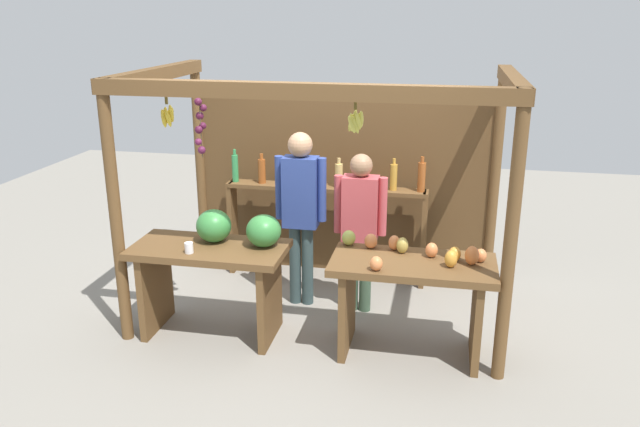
# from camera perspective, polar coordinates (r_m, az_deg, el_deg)

# --- Properties ---
(ground_plane) EXTENTS (12.00, 12.00, 0.00)m
(ground_plane) POSITION_cam_1_polar(r_m,az_deg,el_deg) (6.11, 0.34, -8.39)
(ground_plane) COLOR gray
(ground_plane) RESTS_ON ground
(market_stall) EXTENTS (3.22, 1.95, 2.21)m
(market_stall) POSITION_cam_1_polar(r_m,az_deg,el_deg) (6.05, 1.09, 4.42)
(market_stall) COLOR brown
(market_stall) RESTS_ON ground
(fruit_counter_left) EXTENTS (1.30, 0.64, 1.10)m
(fruit_counter_left) POSITION_cam_1_polar(r_m,az_deg,el_deg) (5.44, -9.11, -3.99)
(fruit_counter_left) COLOR brown
(fruit_counter_left) RESTS_ON ground
(fruit_counter_right) EXTENTS (1.30, 0.65, 0.97)m
(fruit_counter_right) POSITION_cam_1_polar(r_m,az_deg,el_deg) (5.14, 8.32, -6.35)
(fruit_counter_right) COLOR brown
(fruit_counter_right) RESTS_ON ground
(bottle_shelf_unit) EXTENTS (2.07, 0.22, 1.35)m
(bottle_shelf_unit) POSITION_cam_1_polar(r_m,az_deg,el_deg) (6.45, 0.58, 0.92)
(bottle_shelf_unit) COLOR brown
(bottle_shelf_unit) RESTS_ON ground
(vendor_man) EXTENTS (0.48, 0.23, 1.67)m
(vendor_man) POSITION_cam_1_polar(r_m,az_deg,el_deg) (5.83, -1.75, 0.94)
(vendor_man) COLOR #344748
(vendor_man) RESTS_ON ground
(vendor_woman) EXTENTS (0.48, 0.20, 1.50)m
(vendor_woman) POSITION_cam_1_polar(r_m,az_deg,el_deg) (5.72, 3.64, -0.59)
(vendor_woman) COLOR #3F5841
(vendor_woman) RESTS_ON ground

